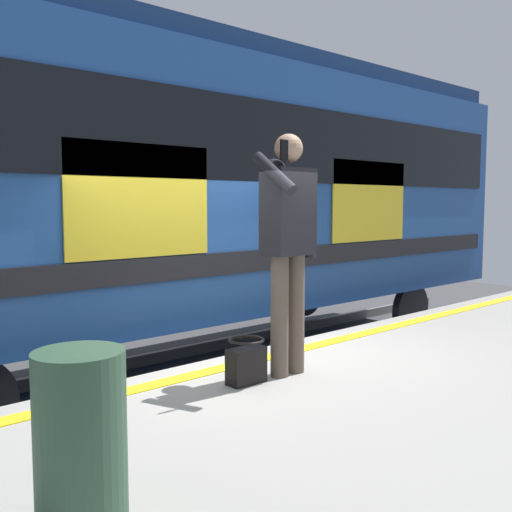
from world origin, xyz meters
name	(u,v)px	position (x,y,z in m)	size (l,w,h in m)	color
ground_plane	(241,450)	(0.00, 0.00, 0.00)	(25.00, 25.00, 0.00)	#3D3D3F
platform	(471,488)	(0.00, 2.23, 0.46)	(12.61, 4.45, 0.92)	gray
safety_line	(263,358)	(0.00, 0.30, 0.92)	(12.36, 0.16, 0.01)	yellow
track_rail_near	(146,399)	(0.00, -1.62, 0.08)	(16.40, 0.08, 0.16)	slate
track_rail_far	(86,372)	(0.00, -3.05, 0.08)	(16.40, 0.08, 0.16)	slate
train_carriage	(200,182)	(-1.32, -2.33, 2.54)	(10.17, 2.87, 4.00)	#1E478C
passenger	(288,233)	(0.17, 0.75, 2.03)	(0.57, 0.55, 1.87)	brown
handbag	(246,363)	(0.57, 0.72, 1.08)	(0.30, 0.28, 0.34)	black
trash_bin	(81,438)	(2.37, 1.70, 1.29)	(0.38, 0.38, 0.74)	#2D4C38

